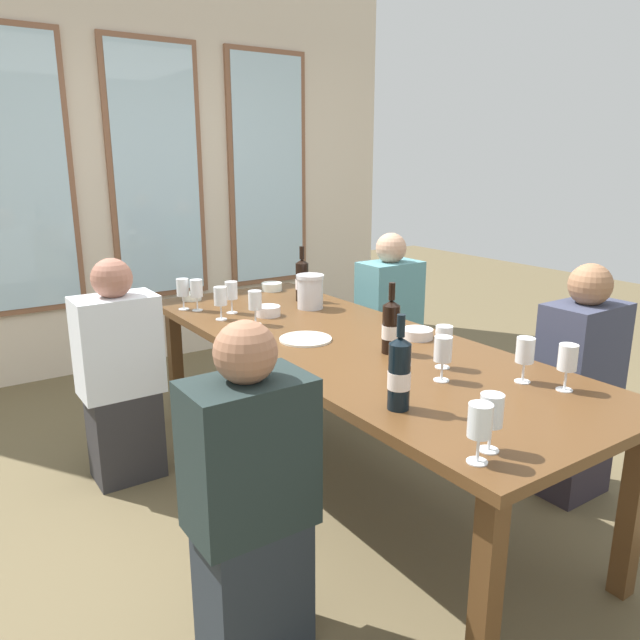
# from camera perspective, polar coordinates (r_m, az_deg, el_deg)

# --- Properties ---
(ground_plane) EXTENTS (12.00, 12.00, 0.00)m
(ground_plane) POSITION_cam_1_polar(r_m,az_deg,el_deg) (3.12, 2.31, -15.05)
(ground_plane) COLOR brown
(back_wall_with_windows) EXTENTS (4.16, 0.10, 2.90)m
(back_wall_with_windows) POSITION_cam_1_polar(r_m,az_deg,el_deg) (4.85, -15.19, 13.22)
(back_wall_with_windows) COLOR beige
(back_wall_with_windows) RESTS_ON ground
(dining_table) EXTENTS (0.96, 2.58, 0.74)m
(dining_table) POSITION_cam_1_polar(r_m,az_deg,el_deg) (2.84, 2.46, -3.18)
(dining_table) COLOR brown
(dining_table) RESTS_ON ground
(white_plate_0) EXTENTS (0.24, 0.24, 0.01)m
(white_plate_0) POSITION_cam_1_polar(r_m,az_deg,el_deg) (2.82, -1.36, -1.79)
(white_plate_0) COLOR white
(white_plate_0) RESTS_ON dining_table
(metal_pitcher) EXTENTS (0.16, 0.16, 0.19)m
(metal_pitcher) POSITION_cam_1_polar(r_m,az_deg,el_deg) (3.39, -0.92, 2.70)
(metal_pitcher) COLOR silver
(metal_pitcher) RESTS_ON dining_table
(wine_bottle_0) EXTENTS (0.08, 0.08, 0.33)m
(wine_bottle_0) POSITION_cam_1_polar(r_m,az_deg,el_deg) (2.05, 7.42, -4.95)
(wine_bottle_0) COLOR black
(wine_bottle_0) RESTS_ON dining_table
(wine_bottle_1) EXTENTS (0.08, 0.08, 0.32)m
(wine_bottle_1) POSITION_cam_1_polar(r_m,az_deg,el_deg) (3.57, -1.69, 3.76)
(wine_bottle_1) COLOR black
(wine_bottle_1) RESTS_ON dining_table
(wine_bottle_2) EXTENTS (0.08, 0.08, 0.31)m
(wine_bottle_2) POSITION_cam_1_polar(r_m,az_deg,el_deg) (2.63, 6.64, -0.61)
(wine_bottle_2) COLOR black
(wine_bottle_2) RESTS_ON dining_table
(tasting_bowl_0) EXTENTS (0.13, 0.13, 0.05)m
(tasting_bowl_0) POSITION_cam_1_polar(r_m,az_deg,el_deg) (3.87, -4.53, 3.12)
(tasting_bowl_0) COLOR white
(tasting_bowl_0) RESTS_ON dining_table
(tasting_bowl_1) EXTENTS (0.11, 0.11, 0.04)m
(tasting_bowl_1) POSITION_cam_1_polar(r_m,az_deg,el_deg) (3.69, -11.92, 2.17)
(tasting_bowl_1) COLOR white
(tasting_bowl_1) RESTS_ON dining_table
(tasting_bowl_2) EXTENTS (0.15, 0.15, 0.05)m
(tasting_bowl_2) POSITION_cam_1_polar(r_m,az_deg,el_deg) (2.88, 9.10, -1.27)
(tasting_bowl_2) COLOR white
(tasting_bowl_2) RESTS_ON dining_table
(tasting_bowl_3) EXTENTS (0.13, 0.13, 0.05)m
(tasting_bowl_3) POSITION_cam_1_polar(r_m,az_deg,el_deg) (3.26, -4.88, 0.85)
(tasting_bowl_3) COLOR white
(tasting_bowl_3) RESTS_ON dining_table
(wine_glass_0) EXTENTS (0.07, 0.07, 0.17)m
(wine_glass_0) POSITION_cam_1_polar(r_m,az_deg,el_deg) (3.32, -8.30, 2.69)
(wine_glass_0) COLOR white
(wine_glass_0) RESTS_ON dining_table
(wine_glass_1) EXTENTS (0.07, 0.07, 0.17)m
(wine_glass_1) POSITION_cam_1_polar(r_m,az_deg,el_deg) (3.19, -9.30, 2.06)
(wine_glass_1) COLOR white
(wine_glass_1) RESTS_ON dining_table
(wine_glass_2) EXTENTS (0.07, 0.07, 0.17)m
(wine_glass_2) POSITION_cam_1_polar(r_m,az_deg,el_deg) (2.39, 18.63, -2.90)
(wine_glass_2) COLOR white
(wine_glass_2) RESTS_ON dining_table
(wine_glass_3) EXTENTS (0.07, 0.07, 0.17)m
(wine_glass_3) POSITION_cam_1_polar(r_m,az_deg,el_deg) (3.40, -11.48, 2.79)
(wine_glass_3) COLOR white
(wine_glass_3) RESTS_ON dining_table
(wine_glass_4) EXTENTS (0.07, 0.07, 0.17)m
(wine_glass_4) POSITION_cam_1_polar(r_m,az_deg,el_deg) (2.36, 22.16, -3.36)
(wine_glass_4) COLOR white
(wine_glass_4) RESTS_ON dining_table
(wine_glass_5) EXTENTS (0.07, 0.07, 0.17)m
(wine_glass_5) POSITION_cam_1_polar(r_m,az_deg,el_deg) (2.47, 11.51, -1.73)
(wine_glass_5) COLOR white
(wine_glass_5) RESTS_ON dining_table
(wine_glass_6) EXTENTS (0.07, 0.07, 0.17)m
(wine_glass_6) POSITION_cam_1_polar(r_m,az_deg,el_deg) (3.44, -12.72, 2.93)
(wine_glass_6) COLOR white
(wine_glass_6) RESTS_ON dining_table
(wine_glass_7) EXTENTS (0.07, 0.07, 0.17)m
(wine_glass_7) POSITION_cam_1_polar(r_m,az_deg,el_deg) (1.82, 15.74, -8.39)
(wine_glass_7) COLOR white
(wine_glass_7) RESTS_ON dining_table
(wine_glass_8) EXTENTS (0.07, 0.07, 0.17)m
(wine_glass_8) POSITION_cam_1_polar(r_m,az_deg,el_deg) (2.33, 11.43, -2.89)
(wine_glass_8) COLOR white
(wine_glass_8) RESTS_ON dining_table
(wine_glass_9) EXTENTS (0.07, 0.07, 0.17)m
(wine_glass_9) POSITION_cam_1_polar(r_m,az_deg,el_deg) (3.07, -6.10, 1.77)
(wine_glass_9) COLOR white
(wine_glass_9) RESTS_ON dining_table
(wine_glass_10) EXTENTS (0.07, 0.07, 0.17)m
(wine_glass_10) POSITION_cam_1_polar(r_m,az_deg,el_deg) (1.74, 14.73, -9.22)
(wine_glass_10) COLOR white
(wine_glass_10) RESTS_ON dining_table
(seated_person_0) EXTENTS (0.38, 0.24, 1.11)m
(seated_person_0) POSITION_cam_1_polar(r_m,az_deg,el_deg) (1.98, -6.53, -16.59)
(seated_person_0) COLOR #252C33
(seated_person_0) RESTS_ON ground
(seated_person_1) EXTENTS (0.38, 0.24, 1.11)m
(seated_person_1) POSITION_cam_1_polar(r_m,az_deg,el_deg) (3.07, 23.00, -5.91)
(seated_person_1) COLOR #2F2831
(seated_person_1) RESTS_ON ground
(seated_person_2) EXTENTS (0.38, 0.24, 1.11)m
(seated_person_2) POSITION_cam_1_polar(r_m,az_deg,el_deg) (3.12, -18.15, -5.13)
(seated_person_2) COLOR #2D2C2E
(seated_person_2) RESTS_ON ground
(seated_person_3) EXTENTS (0.38, 0.24, 1.11)m
(seated_person_3) POSITION_cam_1_polar(r_m,az_deg,el_deg) (3.91, 6.45, -0.42)
(seated_person_3) COLOR #2E2F3C
(seated_person_3) RESTS_ON ground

